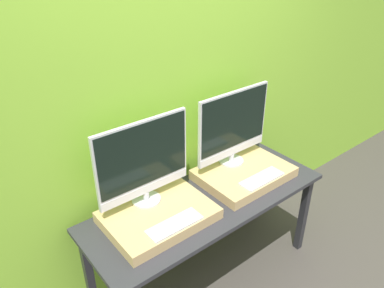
{
  "coord_description": "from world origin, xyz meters",
  "views": [
    {
      "loc": [
        -1.32,
        -1.17,
        2.25
      ],
      "look_at": [
        0.0,
        0.47,
        1.07
      ],
      "focal_mm": 35.0,
      "sensor_mm": 36.0,
      "label": 1
    }
  ],
  "objects_px": {
    "monitor_left": "(144,161)",
    "monitor_right": "(233,126)",
    "keyboard_left": "(175,224)",
    "keyboard_right": "(262,178)"
  },
  "relations": [
    {
      "from": "keyboard_left",
      "to": "monitor_right",
      "type": "distance_m",
      "value": 0.84
    },
    {
      "from": "keyboard_left",
      "to": "monitor_right",
      "type": "relative_size",
      "value": 0.55
    },
    {
      "from": "monitor_left",
      "to": "monitor_right",
      "type": "relative_size",
      "value": 1.0
    },
    {
      "from": "monitor_right",
      "to": "keyboard_left",
      "type": "bearing_deg",
      "value": -157.97
    },
    {
      "from": "keyboard_left",
      "to": "monitor_right",
      "type": "height_order",
      "value": "monitor_right"
    },
    {
      "from": "monitor_left",
      "to": "keyboard_right",
      "type": "xyz_separation_m",
      "value": [
        0.74,
        -0.3,
        -0.28
      ]
    },
    {
      "from": "monitor_right",
      "to": "keyboard_right",
      "type": "relative_size",
      "value": 1.83
    },
    {
      "from": "monitor_left",
      "to": "monitor_right",
      "type": "height_order",
      "value": "same"
    },
    {
      "from": "monitor_left",
      "to": "monitor_right",
      "type": "distance_m",
      "value": 0.74
    },
    {
      "from": "keyboard_left",
      "to": "keyboard_right",
      "type": "relative_size",
      "value": 1.0
    }
  ]
}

